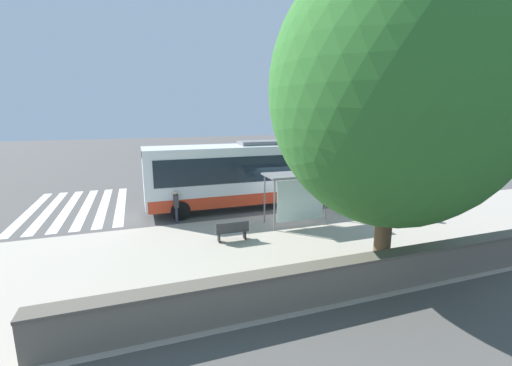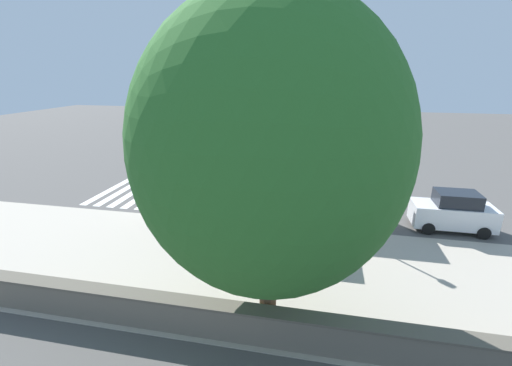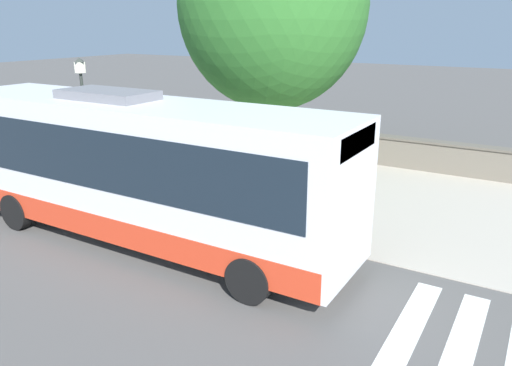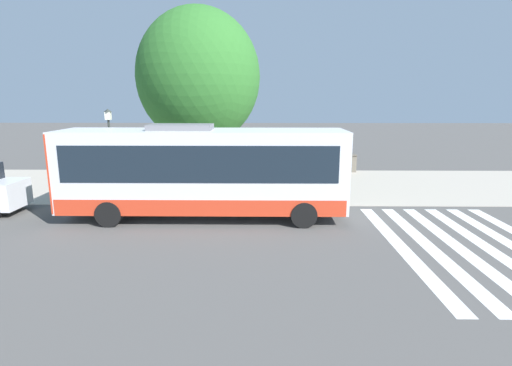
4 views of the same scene
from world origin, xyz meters
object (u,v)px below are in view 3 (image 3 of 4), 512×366
object	(u,v)px
bus_shelter	(192,131)
pedestrian	(317,217)
street_lamp_near	(85,113)
bus	(138,167)
bench	(304,186)
shade_tree	(273,5)

from	to	relation	value
bus_shelter	pedestrian	distance (m)	6.05
pedestrian	street_lamp_near	world-z (taller)	street_lamp_near
bus	bus_shelter	distance (m)	4.05
bench	bus_shelter	bearing A→B (deg)	-72.80
bench	street_lamp_near	size ratio (longest dim) A/B	0.33
bench	street_lamp_near	world-z (taller)	street_lamp_near
pedestrian	street_lamp_near	xyz separation A→B (m)	(-0.86, -8.84, 1.62)
bus	bench	size ratio (longest dim) A/B	7.93
pedestrian	street_lamp_near	distance (m)	9.03
bus_shelter	bench	size ratio (longest dim) A/B	2.09
bus	pedestrian	distance (m)	4.62
bus_shelter	street_lamp_near	size ratio (longest dim) A/B	0.68
bus	street_lamp_near	distance (m)	5.25
pedestrian	bench	size ratio (longest dim) A/B	1.16
shade_tree	pedestrian	bearing A→B (deg)	35.31
bus_shelter	bus	bearing A→B (deg)	18.29
pedestrian	bench	distance (m)	3.92
bus	pedestrian	world-z (taller)	bus
bus	pedestrian	bearing A→B (deg)	110.44
shade_tree	bus	bearing A→B (deg)	9.06
bus	street_lamp_near	bearing A→B (deg)	-117.88
street_lamp_near	bench	bearing A→B (deg)	109.98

